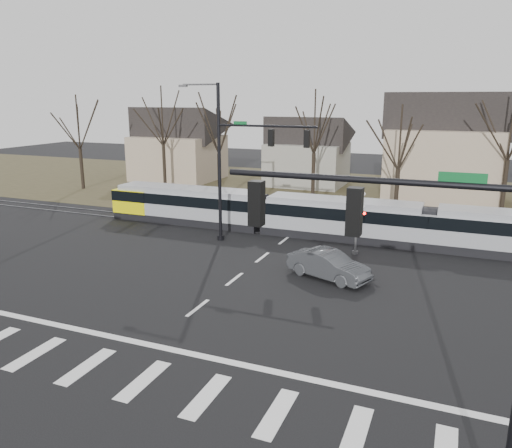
% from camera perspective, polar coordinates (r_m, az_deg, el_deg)
% --- Properties ---
extents(ground, '(140.00, 140.00, 0.00)m').
position_cam_1_polar(ground, '(21.58, -9.27, -11.43)').
color(ground, black).
extents(grass_verge, '(140.00, 28.00, 0.01)m').
position_cam_1_polar(grass_verge, '(50.43, 9.96, 3.41)').
color(grass_verge, '#38331E').
rests_on(grass_verge, ground).
extents(crosswalk, '(27.00, 2.60, 0.01)m').
position_cam_1_polar(crosswalk, '(18.71, -15.89, -16.07)').
color(crosswalk, silver).
rests_on(crosswalk, ground).
extents(stop_line, '(28.00, 0.35, 0.01)m').
position_cam_1_polar(stop_line, '(20.24, -11.99, -13.37)').
color(stop_line, silver).
rests_on(stop_line, ground).
extents(lane_dashes, '(0.18, 30.00, 0.01)m').
position_cam_1_polar(lane_dashes, '(35.34, 4.30, -1.03)').
color(lane_dashes, silver).
rests_on(lane_dashes, ground).
extents(rail_pair, '(90.00, 1.52, 0.06)m').
position_cam_1_polar(rail_pair, '(35.15, 4.20, -1.07)').
color(rail_pair, '#59595E').
rests_on(rail_pair, ground).
extents(tram, '(35.48, 2.63, 2.69)m').
position_cam_1_polar(tram, '(34.14, 9.62, 0.80)').
color(tram, gray).
rests_on(tram, ground).
extents(sedan, '(4.55, 5.54, 1.48)m').
position_cam_1_polar(sedan, '(26.59, 8.30, -4.65)').
color(sedan, '#3D4043').
rests_on(sedan, ground).
extents(signal_pole_near_right, '(6.72, 0.44, 8.00)m').
position_cam_1_polar(signal_pole_near_right, '(11.25, 19.30, -8.04)').
color(signal_pole_near_right, black).
rests_on(signal_pole_near_right, ground).
extents(signal_pole_far, '(9.28, 0.44, 10.20)m').
position_cam_1_polar(signal_pole_far, '(31.88, -1.64, 7.78)').
color(signal_pole_far, black).
rests_on(signal_pole_far, ground).
extents(rail_crossing_signal, '(1.08, 0.36, 4.00)m').
position_cam_1_polar(rail_crossing_signal, '(30.66, 11.41, -0.01)').
color(rail_crossing_signal, '#59595B').
rests_on(rail_crossing_signal, ground).
extents(tree_row, '(59.20, 7.20, 10.00)m').
position_cam_1_polar(tree_row, '(43.51, 11.10, 8.32)').
color(tree_row, black).
rests_on(tree_row, ground).
extents(house_a, '(9.72, 8.64, 8.60)m').
position_cam_1_polar(house_a, '(59.12, -8.92, 9.38)').
color(house_a, tan).
rests_on(house_a, ground).
extents(house_b, '(8.64, 7.56, 7.65)m').
position_cam_1_polar(house_b, '(54.94, 5.91, 8.61)').
color(house_b, gray).
rests_on(house_b, ground).
extents(house_c, '(10.80, 8.64, 10.10)m').
position_cam_1_polar(house_c, '(49.65, 20.78, 8.64)').
color(house_c, tan).
rests_on(house_c, ground).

